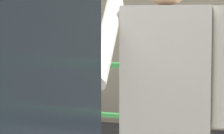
{
  "coord_description": "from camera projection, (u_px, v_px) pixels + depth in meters",
  "views": [
    {
      "loc": [
        1.28,
        -1.91,
        1.54
      ],
      "look_at": [
        0.4,
        0.4,
        1.36
      ],
      "focal_mm": 78.98,
      "sensor_mm": 36.0,
      "label": 1
    }
  ],
  "objects": [
    {
      "name": "parking_meter",
      "position": [
        58.0,
        88.0,
        2.65
      ],
      "size": [
        0.17,
        0.18,
        1.53
      ],
      "rotation": [
        0.0,
        0.0,
        3.09
      ],
      "color": "slate",
      "rests_on": "sidewalk_curb"
    },
    {
      "name": "pedestrian_at_meter",
      "position": [
        166.0,
        104.0,
        2.57
      ],
      "size": [
        0.64,
        0.7,
        1.78
      ],
      "rotation": [
        0.0,
        0.0,
        -2.95
      ],
      "color": "#1E233F",
      "rests_on": "sidewalk_curb"
    },
    {
      "name": "background_railing",
      "position": [
        153.0,
        98.0,
        4.61
      ],
      "size": [
        24.06,
        0.06,
        1.11
      ],
      "color": "#2D7A38",
      "rests_on": "sidewalk_curb"
    },
    {
      "name": "backdrop_wall",
      "position": [
        215.0,
        3.0,
        7.74
      ],
      "size": [
        32.0,
        0.5,
        3.95
      ],
      "primitive_type": "cube",
      "color": "#ADA38E",
      "rests_on": "ground"
    }
  ]
}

